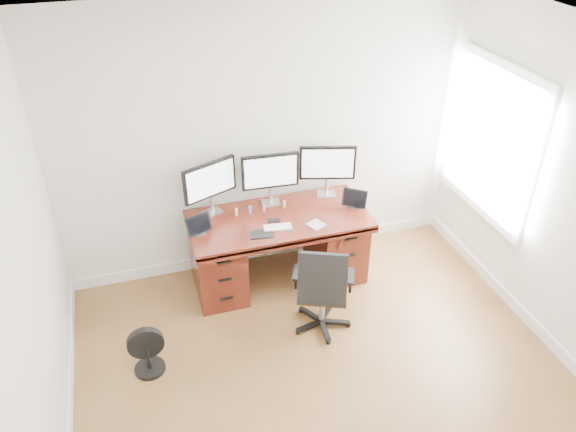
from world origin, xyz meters
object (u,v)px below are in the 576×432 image
object	(u,v)px
keyboard	(278,227)
desk	(278,245)
monitor_center	(270,173)
office_chair	(322,302)
floor_fan	(147,352)

from	to	relation	value
keyboard	desk	bearing A→B (deg)	80.39
desk	monitor_center	size ratio (longest dim) A/B	3.08
office_chair	floor_fan	bearing A→B (deg)	-154.90
desk	keyboard	size ratio (longest dim) A/B	6.70
floor_fan	keyboard	world-z (taller)	keyboard
desk	office_chair	distance (m)	0.83
office_chair	monitor_center	xyz separation A→B (m)	(-0.17, 1.04, 0.78)
floor_fan	keyboard	size ratio (longest dim) A/B	1.73
desk	office_chair	xyz separation A→B (m)	(0.17, -0.81, -0.10)
keyboard	office_chair	bearing A→B (deg)	-62.88
office_chair	keyboard	world-z (taller)	office_chair
desk	monitor_center	bearing A→B (deg)	90.02
desk	monitor_center	world-z (taller)	monitor_center
desk	floor_fan	bearing A→B (deg)	-148.17
floor_fan	desk	bearing A→B (deg)	31.53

